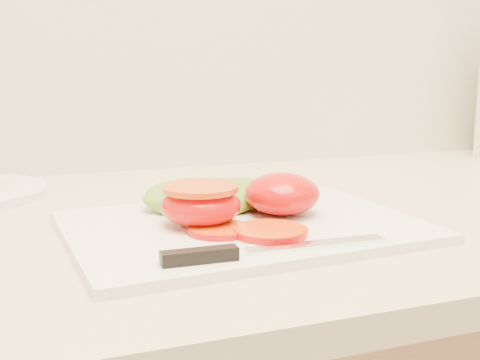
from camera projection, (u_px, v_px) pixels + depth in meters
name	position (u px, v px, depth m)	size (l,w,h in m)	color
cutting_board	(243.00, 227.00, 0.65)	(0.37, 0.27, 0.01)	white
tomato_half_dome	(282.00, 194.00, 0.68)	(0.09, 0.09, 0.05)	red
tomato_half_cut	(201.00, 204.00, 0.64)	(0.09, 0.09, 0.04)	red
tomato_slice_0	(270.00, 231.00, 0.60)	(0.07, 0.07, 0.01)	#E7530F
tomato_slice_1	(220.00, 230.00, 0.61)	(0.06, 0.06, 0.01)	#E7530F
lettuce_leaf_0	(205.00, 197.00, 0.71)	(0.15, 0.10, 0.03)	#71A62B
lettuce_leaf_1	(239.00, 194.00, 0.74)	(0.11, 0.08, 0.02)	#71A62B
knife	(248.00, 251.00, 0.54)	(0.22, 0.03, 0.01)	silver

